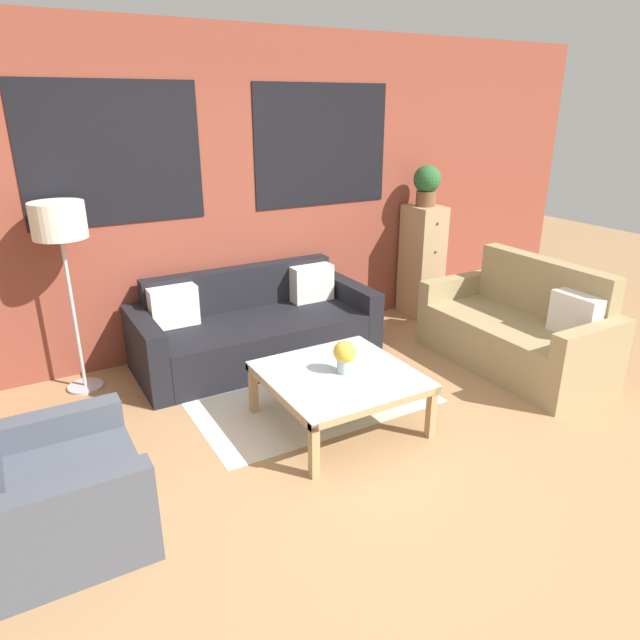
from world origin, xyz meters
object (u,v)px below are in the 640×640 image
settee_vintage (519,332)px  potted_plant (427,184)px  armchair_corner (54,494)px  drawer_cabinet (422,261)px  flower_vase (344,355)px  couch_dark (255,330)px  coffee_table (339,380)px  floor_lamp (60,229)px

settee_vintage → potted_plant: 1.83m
armchair_corner → potted_plant: size_ratio=2.10×
drawer_cabinet → flower_vase: 2.49m
drawer_cabinet → settee_vintage: bearing=-93.8°
flower_vase → armchair_corner: bearing=-172.9°
couch_dark → coffee_table: size_ratio=2.12×
couch_dark → drawer_cabinet: size_ratio=1.80×
couch_dark → armchair_corner: bearing=-139.1°
flower_vase → floor_lamp: bearing=135.5°
drawer_cabinet → armchair_corner: bearing=-155.2°
coffee_table → armchair_corner: bearing=-172.5°
couch_dark → potted_plant: 2.34m
couch_dark → potted_plant: (2.05, 0.21, 1.13)m
armchair_corner → drawer_cabinet: size_ratio=0.73×
coffee_table → flower_vase: 0.19m
coffee_table → potted_plant: bearing=37.8°
floor_lamp → drawer_cabinet: floor_lamp is taller
coffee_table → couch_dark: bearing=92.6°
floor_lamp → potted_plant: size_ratio=3.67×
couch_dark → settee_vintage: 2.32m
floor_lamp → flower_vase: size_ratio=6.38×
couch_dark → flower_vase: (0.10, -1.35, 0.26)m
floor_lamp → potted_plant: (3.49, 0.04, 0.10)m
settee_vintage → potted_plant: bearing=86.2°
drawer_cabinet → coffee_table: bearing=-142.2°
couch_dark → coffee_table: couch_dark is taller
settee_vintage → potted_plant: potted_plant is taller
coffee_table → potted_plant: potted_plant is taller
settee_vintage → coffee_table: settee_vintage is taller
settee_vintage → drawer_cabinet: bearing=86.2°
floor_lamp → drawer_cabinet: size_ratio=1.28×
settee_vintage → coffee_table: bearing=-177.7°
potted_plant → flower_vase: (-1.95, -1.55, -0.86)m
couch_dark → floor_lamp: floor_lamp is taller
potted_plant → drawer_cabinet: bearing=-90.0°
potted_plant → flower_vase: potted_plant is taller
coffee_table → floor_lamp: bearing=135.0°
armchair_corner → flower_vase: size_ratio=3.65×
potted_plant → coffee_table: bearing=-142.2°
floor_lamp → drawer_cabinet: (3.49, 0.04, -0.72)m
coffee_table → drawer_cabinet: (1.98, 1.54, 0.24)m
coffee_table → flower_vase: size_ratio=4.22×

